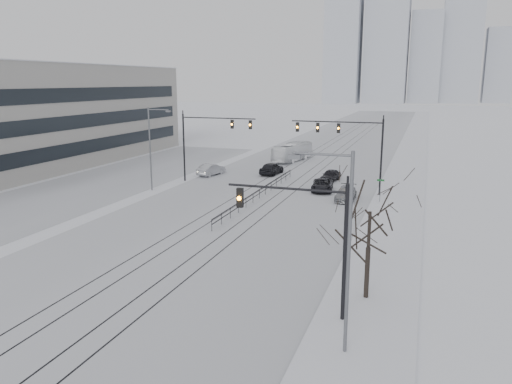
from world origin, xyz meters
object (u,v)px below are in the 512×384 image
object	(u,v)px
sedan_nb_front	(322,185)
sedan_sb_inner	(272,168)
traffic_mast_near	(313,231)
sedan_nb_right	(346,194)
sedan_nb_far	(330,175)
bare_tree	(370,221)
sedan_sb_outer	(211,170)
box_truck	(292,152)

from	to	relation	value
sedan_nb_front	sedan_sb_inner	bearing A→B (deg)	128.66
traffic_mast_near	sedan_nb_front	distance (m)	30.34
traffic_mast_near	sedan_sb_inner	world-z (taller)	traffic_mast_near
sedan_nb_right	sedan_nb_far	size ratio (longest dim) A/B	1.14
bare_tree	sedan_sb_outer	xyz separation A→B (m)	(-23.16, 31.32, -3.76)
sedan_nb_far	bare_tree	bearing A→B (deg)	-67.80
sedan_sb_inner	bare_tree	bearing A→B (deg)	120.80
sedan_sb_outer	sedan_nb_front	xyz separation A→B (m)	(15.31, -4.74, -0.08)
traffic_mast_near	sedan_nb_right	bearing A→B (deg)	95.11
sedan_nb_front	sedan_sb_outer	bearing A→B (deg)	154.86
sedan_sb_outer	sedan_nb_right	bearing A→B (deg)	167.23
sedan_sb_inner	sedan_nb_far	size ratio (longest dim) A/B	1.15
bare_tree	box_truck	xyz separation A→B (m)	(-16.38, 46.03, -3.16)
sedan_nb_front	box_truck	distance (m)	21.24
box_truck	bare_tree	bearing A→B (deg)	121.31
sedan_sb_inner	sedan_nb_far	distance (m)	8.16
traffic_mast_near	sedan_nb_far	size ratio (longest dim) A/B	1.74
sedan_sb_inner	box_truck	size ratio (longest dim) A/B	0.48
sedan_nb_front	sedan_nb_right	xyz separation A→B (m)	(3.10, -3.41, 0.01)
bare_tree	sedan_nb_right	world-z (taller)	bare_tree
sedan_sb_inner	sedan_nb_right	xyz separation A→B (m)	(11.26, -11.12, -0.13)
sedan_nb_front	bare_tree	bearing A→B (deg)	-81.50
sedan_sb_inner	sedan_sb_outer	world-z (taller)	sedan_sb_inner
bare_tree	sedan_sb_inner	size ratio (longest dim) A/B	1.32
sedan_sb_outer	sedan_nb_right	size ratio (longest dim) A/B	0.97
bare_tree	sedan_nb_front	xyz separation A→B (m)	(-7.85, 26.59, -3.83)
sedan_sb_inner	sedan_nb_right	world-z (taller)	sedan_sb_inner
bare_tree	sedan_sb_outer	bearing A→B (deg)	126.48
traffic_mast_near	bare_tree	size ratio (longest dim) A/B	1.15
sedan_nb_right	traffic_mast_near	bearing A→B (deg)	-86.51
sedan_nb_far	box_truck	world-z (taller)	box_truck
box_truck	sedan_nb_far	bearing A→B (deg)	133.25
sedan_sb_outer	sedan_sb_inner	bearing A→B (deg)	-146.29
bare_tree	sedan_nb_right	bearing A→B (deg)	101.59
sedan_nb_far	box_truck	size ratio (longest dim) A/B	0.42
bare_tree	sedan_nb_far	world-z (taller)	bare_tree
sedan_nb_front	sedan_nb_right	bearing A→B (deg)	-55.66
traffic_mast_near	sedan_sb_outer	size ratio (longest dim) A/B	1.57
sedan_sb_outer	sedan_nb_right	world-z (taller)	sedan_sb_outer
sedan_sb_outer	traffic_mast_near	bearing A→B (deg)	132.24
traffic_mast_near	sedan_sb_inner	size ratio (longest dim) A/B	1.51
sedan_sb_inner	box_truck	xyz separation A→B (m)	(-0.36, 11.72, 0.54)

